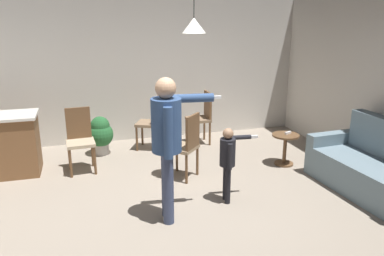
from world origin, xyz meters
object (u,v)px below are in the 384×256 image
Objects in this scene: side_table_by_couch at (285,146)px; person_adult at (168,135)px; spare_remote_on_table at (288,133)px; person_child at (228,157)px; dining_chair_centre_back at (80,137)px; dining_chair_by_counter at (186,144)px; dining_chair_spare at (152,120)px; dining_chair_near_wall at (202,115)px; potted_plant_corner at (100,134)px; couch_floral at (374,169)px.

person_adult is (-2.22, -1.20, 0.75)m from side_table_by_couch.
spare_remote_on_table reaches higher than side_table_by_couch.
person_child is 7.79× the size of spare_remote_on_table.
dining_chair_by_counter is at bearing 149.64° from dining_chair_centre_back.
dining_chair_centre_back is at bearing -145.42° from person_adult.
person_adult is 1.73× the size of dining_chair_spare.
dining_chair_centre_back is at bearing 110.01° from dining_chair_near_wall.
dining_chair_centre_back is 1.46× the size of potted_plant_corner.
person_adult is 2.67m from dining_chair_spare.
dining_chair_by_counter is at bearing -146.37° from dining_chair_spare.
dining_chair_by_counter is (-2.39, 1.16, 0.21)m from couch_floral.
person_adult reaches higher than couch_floral.
couch_floral is 1.83× the size of person_child.
person_child is (-2.06, 0.27, 0.30)m from couch_floral.
person_adult reaches higher than dining_chair_near_wall.
couch_floral is 4.35m from dining_chair_centre_back.
couch_floral is 2.10m from person_child.
couch_floral is 1.42m from spare_remote_on_table.
couch_floral is at bearing -110.47° from dining_chair_spare.
dining_chair_spare is (-0.23, 1.47, 0.00)m from dining_chair_by_counter.
spare_remote_on_table is (-0.63, 1.26, 0.21)m from couch_floral.
potted_plant_corner is (-0.94, -0.04, -0.17)m from dining_chair_spare.
side_table_by_couch is 0.52× the size of dining_chair_by_counter.
potted_plant_corner is at bearing -120.67° from dining_chair_centre_back.
person_adult is at bearing 85.59° from couch_floral.
person_adult is 2.73m from potted_plant_corner.
dining_chair_spare is at bearing -154.65° from dining_chair_centre_back.
dining_chair_centre_back is at bearing 143.81° from dining_chair_spare.
couch_floral is 1.85× the size of dining_chair_spare.
person_child is at bearing -145.35° from spare_remote_on_table.
couch_floral is at bearing 88.82° from person_child.
dining_chair_by_counter is 1.76m from spare_remote_on_table.
potted_plant_corner is (-2.88, 1.35, 0.05)m from side_table_by_couch.
couch_floral is 1.85× the size of dining_chair_near_wall.
side_table_by_couch is 0.22m from spare_remote_on_table.
dining_chair_by_counter is at bearing 162.20° from person_adult.
dining_chair_near_wall is (-1.66, 2.69, 0.21)m from couch_floral.
couch_floral is at bearing -147.33° from dining_chair_near_wall.
dining_chair_by_counter is at bearing -176.95° from spare_remote_on_table.
dining_chair_by_counter reaches higher than potted_plant_corner.
spare_remote_on_table is (1.75, 0.09, -0.01)m from dining_chair_by_counter.
side_table_by_couch is 1.72m from dining_chair_by_counter.
dining_chair_spare is (-0.56, 2.36, -0.08)m from person_child.
dining_chair_spare is at bearing -160.44° from person_child.
dining_chair_spare is at bearing 94.47° from dining_chair_near_wall.
side_table_by_couch is 0.76× the size of potted_plant_corner.
side_table_by_couch is 4.00× the size of spare_remote_on_table.
person_child is 2.47m from dining_chair_centre_back.
dining_chair_near_wall is 2.37m from dining_chair_centre_back.
dining_chair_by_counter is at bearing 155.42° from dining_chair_near_wall.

